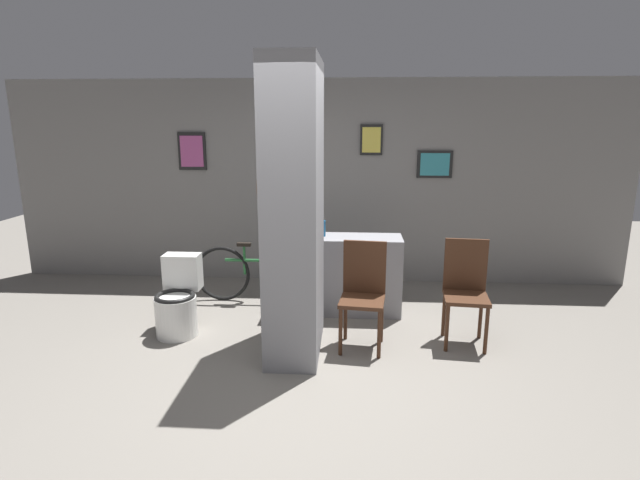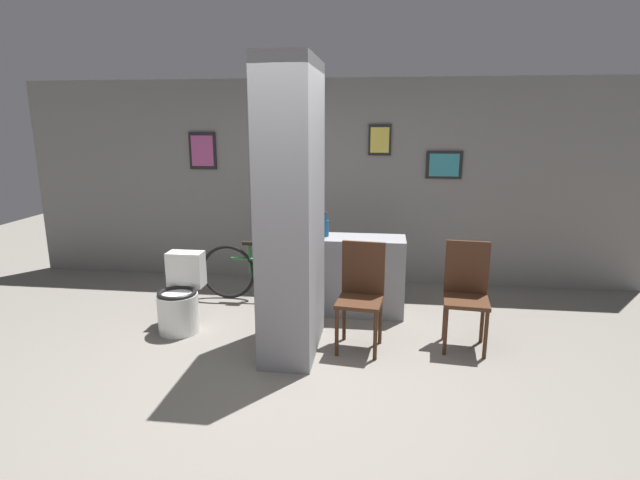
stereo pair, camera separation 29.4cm
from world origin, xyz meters
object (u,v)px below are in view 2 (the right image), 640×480
(bottle_tall, at_px, (326,227))
(bicycle, at_px, (273,272))
(toilet, at_px, (180,299))
(chair_near_pillar, at_px, (361,291))
(chair_by_doorway, at_px, (466,290))

(bottle_tall, bearing_deg, bicycle, 159.71)
(bicycle, bearing_deg, toilet, -128.71)
(bicycle, height_order, bottle_tall, bottle_tall)
(toilet, relative_size, bicycle, 0.44)
(chair_near_pillar, xyz_separation_m, bicycle, (-1.09, 1.10, -0.20))
(chair_near_pillar, relative_size, chair_by_doorway, 1.00)
(toilet, distance_m, chair_by_doorway, 2.82)
(toilet, height_order, bottle_tall, bottle_tall)
(bicycle, bearing_deg, chair_by_doorway, -24.93)
(chair_by_doorway, distance_m, bicycle, 2.28)
(toilet, height_order, bicycle, toilet)
(chair_near_pillar, height_order, chair_by_doorway, same)
(toilet, bearing_deg, bottle_tall, 26.36)
(chair_near_pillar, bearing_deg, chair_by_doorway, 15.02)
(bicycle, relative_size, bottle_tall, 6.37)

